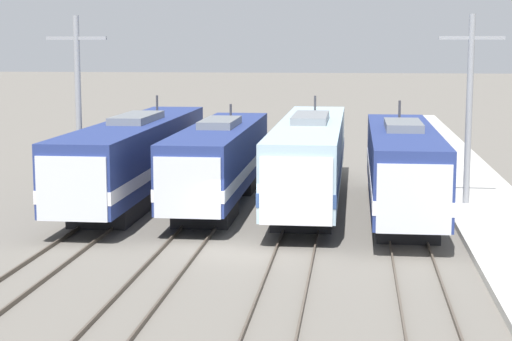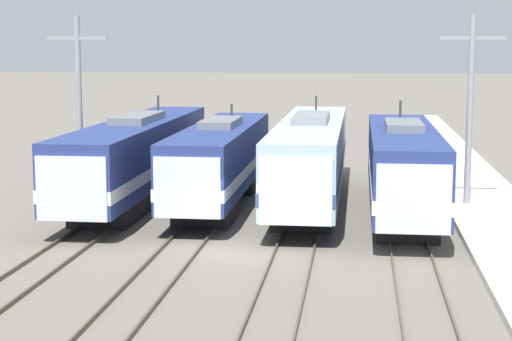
# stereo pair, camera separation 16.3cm
# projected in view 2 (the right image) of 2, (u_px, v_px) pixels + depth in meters

# --- Properties ---
(ground_plane) EXTENTS (400.00, 400.00, 0.00)m
(ground_plane) POSITION_uv_depth(u_px,v_px,m) (238.00, 250.00, 32.22)
(ground_plane) COLOR #666059
(rail_pair_far_left) EXTENTS (1.51, 120.00, 0.15)m
(rail_pair_far_left) POSITION_uv_depth(u_px,v_px,m) (74.00, 243.00, 32.98)
(rail_pair_far_left) COLOR #4C4238
(rail_pair_far_left) RESTS_ON ground_plane
(rail_pair_center_left) EXTENTS (1.51, 120.00, 0.15)m
(rail_pair_center_left) POSITION_uv_depth(u_px,v_px,m) (183.00, 246.00, 32.47)
(rail_pair_center_left) COLOR #4C4238
(rail_pair_center_left) RESTS_ON ground_plane
(rail_pair_center_right) EXTENTS (1.51, 120.00, 0.15)m
(rail_pair_center_right) POSITION_uv_depth(u_px,v_px,m) (295.00, 249.00, 31.96)
(rail_pair_center_right) COLOR #4C4238
(rail_pair_center_right) RESTS_ON ground_plane
(rail_pair_far_right) EXTENTS (1.51, 120.00, 0.15)m
(rail_pair_far_right) POSITION_uv_depth(u_px,v_px,m) (411.00, 253.00, 31.45)
(rail_pair_far_right) COLOR #4C4238
(rail_pair_far_right) RESTS_ON ground_plane
(locomotive_far_left) EXTENTS (3.07, 20.04, 4.93)m
(locomotive_far_left) POSITION_uv_depth(u_px,v_px,m) (135.00, 157.00, 41.80)
(locomotive_far_left) COLOR black
(locomotive_far_left) RESTS_ON ground_plane
(locomotive_center_left) EXTENTS (2.91, 16.30, 4.61)m
(locomotive_center_left) POSITION_uv_depth(u_px,v_px,m) (219.00, 162.00, 40.65)
(locomotive_center_left) COLOR black
(locomotive_center_left) RESTS_ON ground_plane
(locomotive_center_right) EXTENTS (3.02, 19.98, 4.95)m
(locomotive_center_right) POSITION_uv_depth(u_px,v_px,m) (310.00, 159.00, 41.06)
(locomotive_center_right) COLOR #232326
(locomotive_center_right) RESTS_ON ground_plane
(locomotive_far_right) EXTENTS (2.93, 16.29, 4.97)m
(locomotive_far_right) POSITION_uv_depth(u_px,v_px,m) (403.00, 169.00, 37.85)
(locomotive_far_right) COLOR black
(locomotive_far_right) RESTS_ON ground_plane
(catenary_tower_left) EXTENTS (2.97, 0.29, 9.05)m
(catenary_tower_left) POSITION_uv_depth(u_px,v_px,m) (79.00, 103.00, 41.69)
(catenary_tower_left) COLOR gray
(catenary_tower_left) RESTS_ON ground_plane
(catenary_tower_right) EXTENTS (2.97, 0.29, 9.05)m
(catenary_tower_right) POSITION_uv_depth(u_px,v_px,m) (470.00, 106.00, 39.46)
(catenary_tower_right) COLOR gray
(catenary_tower_right) RESTS_ON ground_plane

